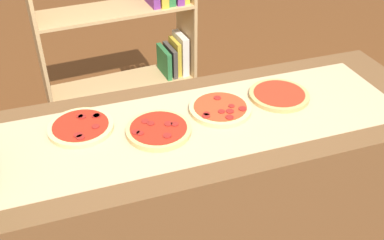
{
  "coord_description": "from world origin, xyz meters",
  "views": [
    {
      "loc": [
        -0.48,
        -1.42,
        1.95
      ],
      "look_at": [
        0.0,
        0.0,
        0.9
      ],
      "focal_mm": 41.81,
      "sensor_mm": 36.0,
      "label": 1
    }
  ],
  "objects_px": {
    "pizza_pepperoni_1": "(159,130)",
    "bookshelf": "(138,56)",
    "pizza_pepperoni_0": "(81,127)",
    "pizza_plain_3": "(279,95)",
    "pizza_pepperoni_2": "(220,108)"
  },
  "relations": [
    {
      "from": "pizza_plain_3",
      "to": "bookshelf",
      "type": "bearing_deg",
      "value": 112.72
    },
    {
      "from": "pizza_pepperoni_2",
      "to": "bookshelf",
      "type": "relative_size",
      "value": 0.18
    },
    {
      "from": "pizza_pepperoni_1",
      "to": "pizza_plain_3",
      "type": "height_order",
      "value": "pizza_pepperoni_1"
    },
    {
      "from": "pizza_plain_3",
      "to": "pizza_pepperoni_1",
      "type": "bearing_deg",
      "value": -171.89
    },
    {
      "from": "pizza_pepperoni_1",
      "to": "bookshelf",
      "type": "distance_m",
      "value": 1.13
    },
    {
      "from": "pizza_pepperoni_0",
      "to": "bookshelf",
      "type": "bearing_deg",
      "value": 65.34
    },
    {
      "from": "pizza_pepperoni_1",
      "to": "bookshelf",
      "type": "height_order",
      "value": "bookshelf"
    },
    {
      "from": "pizza_pepperoni_2",
      "to": "pizza_plain_3",
      "type": "xyz_separation_m",
      "value": [
        0.29,
        0.02,
        -0.0
      ]
    },
    {
      "from": "pizza_plain_3",
      "to": "bookshelf",
      "type": "distance_m",
      "value": 1.12
    },
    {
      "from": "pizza_pepperoni_0",
      "to": "bookshelf",
      "type": "relative_size",
      "value": 0.18
    },
    {
      "from": "pizza_pepperoni_0",
      "to": "pizza_plain_3",
      "type": "bearing_deg",
      "value": -2.62
    },
    {
      "from": "pizza_pepperoni_1",
      "to": "pizza_plain_3",
      "type": "relative_size",
      "value": 0.98
    },
    {
      "from": "pizza_plain_3",
      "to": "pizza_pepperoni_2",
      "type": "bearing_deg",
      "value": -176.58
    },
    {
      "from": "pizza_pepperoni_0",
      "to": "pizza_pepperoni_2",
      "type": "relative_size",
      "value": 0.99
    },
    {
      "from": "pizza_pepperoni_1",
      "to": "bookshelf",
      "type": "relative_size",
      "value": 0.18
    }
  ]
}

